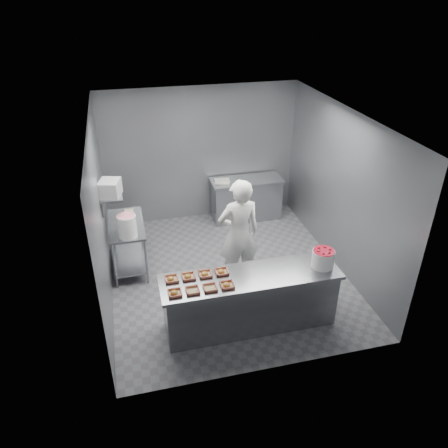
{
  "coord_description": "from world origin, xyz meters",
  "views": [
    {
      "loc": [
        -1.57,
        -6.13,
        4.58
      ],
      "look_at": [
        -0.11,
        -0.2,
        1.12
      ],
      "focal_mm": 35.0,
      "sensor_mm": 36.0,
      "label": 1
    }
  ],
  "objects": [
    {
      "name": "tray_7",
      "position": [
        -0.39,
        -1.19,
        0.92
      ],
      "size": [
        0.19,
        0.18,
        0.06
      ],
      "color": "tan",
      "rests_on": "service_counter"
    },
    {
      "name": "tray_4",
      "position": [
        -1.11,
        -1.19,
        0.92
      ],
      "size": [
        0.19,
        0.18,
        0.06
      ],
      "color": "tan",
      "rests_on": "service_counter"
    },
    {
      "name": "ceiling",
      "position": [
        0.0,
        0.0,
        2.8
      ],
      "size": [
        4.5,
        4.5,
        0.0
      ],
      "primitive_type": "plane",
      "rotation": [
        3.14,
        0.0,
        0.0
      ],
      "color": "white",
      "rests_on": "wall_back"
    },
    {
      "name": "tray_2",
      "position": [
        -0.63,
        -1.51,
        0.92
      ],
      "size": [
        0.19,
        0.18,
        0.04
      ],
      "color": "tan",
      "rests_on": "service_counter"
    },
    {
      "name": "prep_table",
      "position": [
        -1.65,
        0.6,
        0.59
      ],
      "size": [
        0.6,
        1.2,
        0.9
      ],
      "color": "slate",
      "rests_on": "ground"
    },
    {
      "name": "wall_shelf",
      "position": [
        -1.82,
        0.6,
        1.55
      ],
      "size": [
        0.35,
        0.9,
        0.03
      ],
      "primitive_type": "cube",
      "color": "slate",
      "rests_on": "wall_left"
    },
    {
      "name": "tray_3",
      "position": [
        -0.39,
        -1.51,
        0.92
      ],
      "size": [
        0.19,
        0.18,
        0.06
      ],
      "color": "tan",
      "rests_on": "service_counter"
    },
    {
      "name": "rag",
      "position": [
        -1.57,
        1.04,
        0.91
      ],
      "size": [
        0.16,
        0.14,
        0.02
      ],
      "primitive_type": "cube",
      "rotation": [
        0.0,
        0.0,
        -0.04
      ],
      "color": "#CCB28C",
      "rests_on": "prep_table"
    },
    {
      "name": "worker",
      "position": [
        0.11,
        -0.3,
        0.96
      ],
      "size": [
        0.73,
        0.5,
        1.92
      ],
      "primitive_type": "imported",
      "rotation": [
        0.0,
        0.0,
        3.21
      ],
      "color": "white",
      "rests_on": "ground"
    },
    {
      "name": "floor",
      "position": [
        0.0,
        0.0,
        0.0
      ],
      "size": [
        4.5,
        4.5,
        0.0
      ],
      "primitive_type": "plane",
      "color": "#4C4C51",
      "rests_on": "ground"
    },
    {
      "name": "tray_0",
      "position": [
        -1.11,
        -1.51,
        0.92
      ],
      "size": [
        0.19,
        0.18,
        0.06
      ],
      "color": "tan",
      "rests_on": "service_counter"
    },
    {
      "name": "tray_6",
      "position": [
        -0.63,
        -1.19,
        0.92
      ],
      "size": [
        0.19,
        0.18,
        0.06
      ],
      "color": "tan",
      "rests_on": "service_counter"
    },
    {
      "name": "wall_left",
      "position": [
        -2.0,
        0.0,
        1.4
      ],
      "size": [
        0.04,
        4.5,
        2.8
      ],
      "primitive_type": "cube",
      "color": "slate",
      "rests_on": "ground"
    },
    {
      "name": "tray_5",
      "position": [
        -0.87,
        -1.19,
        0.92
      ],
      "size": [
        0.19,
        0.18,
        0.06
      ],
      "color": "tan",
      "rests_on": "service_counter"
    },
    {
      "name": "strawberry_tub",
      "position": [
        1.08,
        -1.38,
        1.04
      ],
      "size": [
        0.33,
        0.33,
        0.27
      ],
      "color": "white",
      "rests_on": "service_counter"
    },
    {
      "name": "glaze_bucket",
      "position": [
        -1.63,
        0.16,
        1.1
      ],
      "size": [
        0.32,
        0.3,
        0.47
      ],
      "color": "white",
      "rests_on": "prep_table"
    },
    {
      "name": "back_counter",
      "position": [
        0.9,
        1.9,
        0.45
      ],
      "size": [
        1.5,
        0.6,
        0.9
      ],
      "color": "slate",
      "rests_on": "ground"
    },
    {
      "name": "paper_stack",
      "position": [
        0.37,
        1.9,
        0.92
      ],
      "size": [
        0.34,
        0.28,
        0.05
      ],
      "primitive_type": "cube",
      "rotation": [
        0.0,
        0.0,
        -0.21
      ],
      "color": "silver",
      "rests_on": "back_counter"
    },
    {
      "name": "wall_right",
      "position": [
        2.0,
        0.0,
        1.4
      ],
      "size": [
        0.04,
        4.5,
        2.8
      ],
      "primitive_type": "cube",
      "color": "slate",
      "rests_on": "ground"
    },
    {
      "name": "tray_1",
      "position": [
        -0.87,
        -1.51,
        0.92
      ],
      "size": [
        0.19,
        0.18,
        0.04
      ],
      "color": "tan",
      "rests_on": "service_counter"
    },
    {
      "name": "wall_back",
      "position": [
        0.0,
        2.25,
        1.4
      ],
      "size": [
        4.0,
        0.04,
        2.8
      ],
      "primitive_type": "cube",
      "color": "slate",
      "rests_on": "ground"
    },
    {
      "name": "service_counter",
      "position": [
        0.0,
        -1.35,
        0.45
      ],
      "size": [
        2.6,
        0.7,
        0.9
      ],
      "color": "slate",
      "rests_on": "ground"
    },
    {
      "name": "bucket_lid",
      "position": [
        -1.62,
        0.75,
        0.91
      ],
      "size": [
        0.34,
        0.34,
        0.02
      ],
      "primitive_type": "cylinder",
      "rotation": [
        0.0,
        0.0,
        0.22
      ],
      "color": "white",
      "rests_on": "prep_table"
    },
    {
      "name": "appliance",
      "position": [
        -1.82,
        0.36,
        1.7
      ],
      "size": [
        0.39,
        0.42,
        0.26
      ],
      "primitive_type": "cube",
      "rotation": [
        0.0,
        0.0,
        -0.27
      ],
      "color": "gray",
      "rests_on": "wall_shelf"
    }
  ]
}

